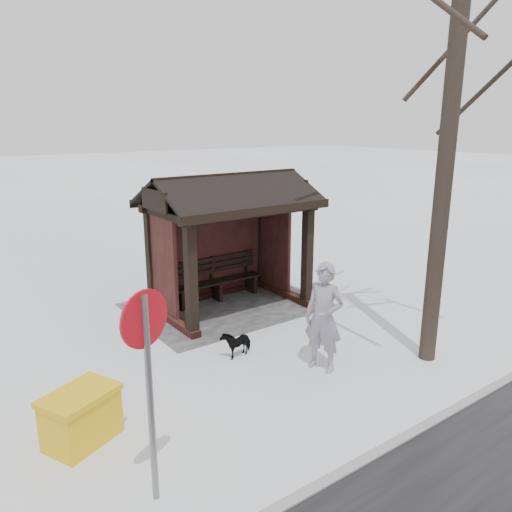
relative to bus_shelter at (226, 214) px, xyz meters
The scene contains 8 objects.
ground 2.17m from the bus_shelter, 90.00° to the left, with size 120.00×120.00×0.00m, color white.
kerb 6.05m from the bus_shelter, 90.00° to the left, with size 120.00×0.15×0.06m, color gray.
trampled_patch 2.16m from the bus_shelter, 90.00° to the right, with size 4.20×3.20×0.02m, color gray.
bus_shelter is the anchor object (origin of this frame).
pedestrian 3.75m from the bus_shelter, 84.84° to the left, with size 0.69×0.46×1.90m, color gray.
dog 3.19m from the bus_shelter, 60.90° to the left, with size 0.27×0.60×0.51m, color black.
grit_bin 5.65m from the bus_shelter, 36.04° to the left, with size 1.14×0.99×0.73m.
road_sign 6.16m from the bus_shelter, 49.47° to the left, with size 0.61×0.24×2.51m.
Camera 1 is at (5.88, 9.07, 4.16)m, focal length 35.00 mm.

